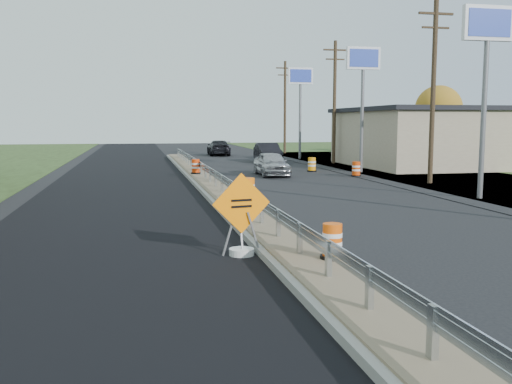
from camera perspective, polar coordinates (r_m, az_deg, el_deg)
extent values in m
plane|color=black|center=(18.93, -0.72, -2.77)|extent=(140.00, 140.00, 0.00)
cube|color=black|center=(28.50, -13.40, 0.35)|extent=(7.20, 120.00, 0.01)
cube|color=gray|center=(26.74, -4.05, 0.27)|extent=(1.60, 55.00, 0.18)
cube|color=brown|center=(26.72, -4.05, 0.52)|extent=(1.25, 55.00, 0.05)
cube|color=silver|center=(7.73, 17.28, -13.21)|extent=(0.10, 0.15, 0.70)
cube|color=silver|center=(9.43, 11.29, -9.33)|extent=(0.10, 0.15, 0.70)
cube|color=silver|center=(11.23, 7.26, -6.60)|extent=(0.10, 0.15, 0.70)
cube|color=silver|center=(13.09, 4.39, -4.61)|extent=(0.10, 0.15, 0.70)
cube|color=silver|center=(14.99, 2.24, -3.11)|extent=(0.10, 0.15, 0.70)
cube|color=silver|center=(16.91, 0.59, -1.95)|extent=(0.10, 0.15, 0.70)
cube|color=silver|center=(18.84, -0.72, -1.03)|extent=(0.10, 0.15, 0.70)
cube|color=silver|center=(20.79, -1.79, -0.27)|extent=(0.10, 0.15, 0.70)
cube|color=silver|center=(22.75, -2.68, 0.35)|extent=(0.10, 0.15, 0.70)
cube|color=silver|center=(24.71, -3.42, 0.87)|extent=(0.10, 0.15, 0.70)
cube|color=silver|center=(26.68, -4.06, 1.32)|extent=(0.10, 0.15, 0.70)
cube|color=silver|center=(28.66, -4.60, 1.71)|extent=(0.10, 0.15, 0.70)
cube|color=silver|center=(30.63, -5.08, 2.04)|extent=(0.10, 0.15, 0.70)
cube|color=silver|center=(32.61, -5.50, 2.34)|extent=(0.10, 0.15, 0.70)
cube|color=silver|center=(34.60, -5.87, 2.60)|extent=(0.10, 0.15, 0.70)
cube|color=silver|center=(36.58, -6.20, 2.83)|extent=(0.10, 0.15, 0.70)
cube|color=silver|center=(38.57, -6.50, 3.04)|extent=(0.10, 0.15, 0.70)
cube|color=silver|center=(40.55, -6.77, 3.22)|extent=(0.10, 0.15, 0.70)
cube|color=silver|center=(42.54, -7.01, 3.40)|extent=(0.10, 0.15, 0.70)
cube|color=silver|center=(44.53, -7.23, 3.55)|extent=(0.10, 0.15, 0.70)
cube|color=silver|center=(46.52, -7.44, 3.69)|extent=(0.10, 0.15, 0.70)
cube|color=silver|center=(48.51, -7.62, 3.82)|extent=(0.10, 0.15, 0.70)
cube|color=silver|center=(50.50, -7.79, 3.94)|extent=(0.10, 0.15, 0.70)
cube|color=silver|center=(27.65, -4.34, 1.93)|extent=(0.04, 46.00, 0.34)
cube|color=silver|center=(27.66, -4.34, 1.77)|extent=(0.06, 46.00, 0.03)
cube|color=silver|center=(27.64, -4.35, 2.10)|extent=(0.06, 46.00, 0.03)
cube|color=tan|center=(45.55, 20.90, 5.01)|extent=(18.00, 12.00, 4.00)
cube|color=black|center=(45.54, 21.02, 7.68)|extent=(18.50, 12.50, 0.30)
cube|color=black|center=(41.42, 10.37, 4.65)|extent=(0.08, 7.20, 2.20)
cylinder|color=slate|center=(25.56, 21.79, 6.93)|extent=(0.22, 0.22, 6.80)
cube|color=white|center=(25.87, 22.19, 15.36)|extent=(2.20, 0.25, 1.40)
cube|color=#263FB2|center=(25.87, 22.19, 15.36)|extent=(1.90, 0.30, 1.10)
cylinder|color=slate|center=(37.10, 10.55, 7.17)|extent=(0.22, 0.22, 6.80)
cube|color=white|center=(37.31, 10.68, 13.01)|extent=(2.20, 0.25, 1.40)
cube|color=#263FB2|center=(37.31, 10.68, 13.01)|extent=(1.90, 0.30, 1.10)
cylinder|color=slate|center=(50.33, 4.43, 7.19)|extent=(0.22, 0.22, 6.80)
cube|color=white|center=(50.48, 4.47, 11.50)|extent=(2.20, 0.25, 1.40)
cube|color=#263FB2|center=(50.48, 4.47, 11.50)|extent=(1.90, 0.30, 1.10)
cylinder|color=#473523|center=(31.24, 17.29, 9.42)|extent=(0.26, 0.26, 9.40)
cube|color=#473523|center=(31.69, 17.56, 16.65)|extent=(1.90, 0.12, 0.12)
cube|color=#473523|center=(31.58, 17.51, 15.40)|extent=(1.50, 0.10, 0.10)
cylinder|color=#473523|center=(44.95, 7.85, 8.83)|extent=(0.26, 0.26, 9.40)
cube|color=#473523|center=(45.26, 7.94, 13.89)|extent=(1.90, 0.12, 0.12)
cube|color=#473523|center=(45.18, 7.92, 13.01)|extent=(1.50, 0.10, 0.10)
cylinder|color=#473523|center=(59.28, 2.91, 8.42)|extent=(0.26, 0.26, 9.40)
cube|color=#473523|center=(59.52, 2.93, 12.27)|extent=(1.90, 0.12, 0.12)
cube|color=#473523|center=(59.46, 2.93, 11.60)|extent=(1.50, 0.10, 0.10)
cylinder|color=#473523|center=(60.13, 17.69, 5.07)|extent=(0.36, 0.36, 3.08)
sphere|color=#A46D23|center=(60.12, 17.79, 7.94)|extent=(4.62, 4.62, 4.62)
cylinder|color=white|center=(13.85, -1.45, -6.03)|extent=(0.61, 0.61, 0.17)
cube|color=slate|center=(13.71, -2.71, -4.23)|extent=(0.36, 0.10, 1.05)
cube|color=slate|center=(13.82, -0.22, -4.13)|extent=(0.36, 0.10, 1.05)
cube|color=slate|center=(13.81, -1.50, -4.14)|extent=(0.09, 0.27, 1.07)
cube|color=orange|center=(13.64, -1.47, -1.14)|extent=(1.44, 0.26, 1.46)
cube|color=black|center=(13.60, -1.45, -0.83)|extent=(0.52, 0.09, 0.05)
cube|color=black|center=(13.62, -1.45, -1.47)|extent=(0.52, 0.09, 0.05)
cylinder|color=black|center=(12.71, 7.61, -6.45)|extent=(0.53, 0.53, 0.07)
cylinder|color=#F1540A|center=(12.63, 7.64, -4.81)|extent=(0.42, 0.42, 0.74)
cylinder|color=white|center=(12.61, 7.64, -4.26)|extent=(0.44, 0.44, 0.10)
cylinder|color=white|center=(12.65, 7.63, -5.13)|extent=(0.44, 0.44, 0.10)
cylinder|color=black|center=(21.11, -0.84, -1.00)|extent=(0.64, 0.64, 0.09)
cylinder|color=orange|center=(21.05, -0.84, 0.20)|extent=(0.51, 0.51, 0.90)
cylinder|color=white|center=(21.04, -0.84, 0.61)|extent=(0.53, 0.53, 0.12)
cylinder|color=white|center=(21.06, -0.84, -0.03)|extent=(0.53, 0.53, 0.12)
cylinder|color=black|center=(33.41, -6.05, 1.90)|extent=(0.57, 0.57, 0.08)
cylinder|color=red|center=(33.38, -6.05, 2.59)|extent=(0.46, 0.46, 0.80)
cylinder|color=white|center=(33.37, -6.06, 2.82)|extent=(0.47, 0.47, 0.11)
cylinder|color=white|center=(33.38, -6.05, 2.46)|extent=(0.47, 0.47, 0.11)
cylinder|color=black|center=(34.49, 9.97, 1.61)|extent=(0.60, 0.60, 0.08)
cylinder|color=#E04009|center=(34.46, 9.99, 2.31)|extent=(0.48, 0.48, 0.84)
cylinder|color=white|center=(34.44, 9.99, 2.55)|extent=(0.50, 0.50, 0.11)
cylinder|color=white|center=(34.46, 9.98, 2.18)|extent=(0.50, 0.50, 0.11)
cylinder|color=black|center=(37.52, 5.60, 2.12)|extent=(0.62, 0.62, 0.08)
cylinder|color=orange|center=(37.49, 5.61, 2.78)|extent=(0.50, 0.50, 0.87)
cylinder|color=white|center=(37.48, 5.61, 3.00)|extent=(0.51, 0.51, 0.11)
cylinder|color=white|center=(37.50, 5.61, 2.65)|extent=(0.51, 0.51, 0.11)
cylinder|color=black|center=(53.52, 1.91, 3.60)|extent=(0.67, 0.67, 0.09)
cylinder|color=orange|center=(53.50, 1.91, 4.10)|extent=(0.53, 0.53, 0.93)
cylinder|color=white|center=(53.49, 1.91, 4.26)|extent=(0.55, 0.55, 0.12)
cylinder|color=white|center=(53.50, 1.91, 4.00)|extent=(0.55, 0.55, 0.12)
imported|color=#ACACB0|center=(34.52, 1.57, 2.85)|extent=(1.76, 4.24, 1.43)
imported|color=black|center=(46.06, 1.19, 3.96)|extent=(1.85, 4.79, 1.56)
imported|color=black|center=(55.81, -3.75, 4.43)|extent=(2.34, 5.16, 1.47)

